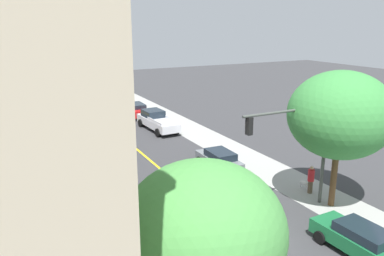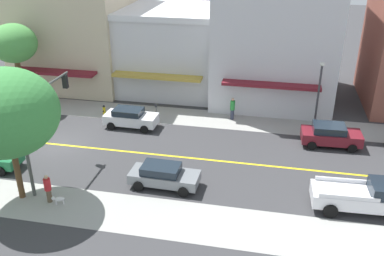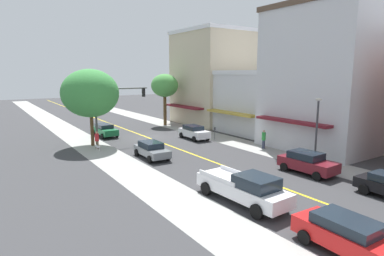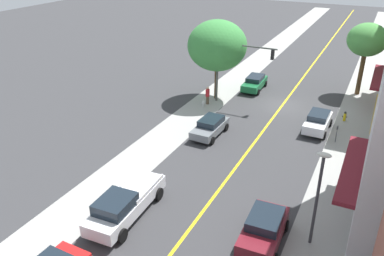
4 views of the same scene
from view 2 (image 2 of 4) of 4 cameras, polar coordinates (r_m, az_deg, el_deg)
ground_plane at (r=32.52m, az=-17.27°, el=-2.16°), size 140.00×140.00×0.00m
sidewalk_left at (r=38.03m, az=-12.56°, el=2.47°), size 3.47×126.00×0.01m
sidewalk_right at (r=27.60m, az=-23.84°, el=-8.50°), size 3.47×126.00×0.01m
road_centerline_stripe at (r=32.52m, az=-17.27°, el=-2.16°), size 0.20×126.00×0.00m
pale_office_building at (r=44.07m, az=-15.29°, el=14.51°), size 11.61×10.68×13.53m
tan_rowhouse at (r=41.41m, az=-2.82°, el=10.58°), size 10.46×10.66×7.73m
corner_shop_building at (r=39.49m, az=11.34°, el=13.97°), size 12.66×10.54×13.86m
street_tree_left_near at (r=38.95m, az=-22.81°, el=10.36°), size 3.83×3.83×7.30m
street_tree_right_corner at (r=24.84m, az=-23.75°, el=1.87°), size 5.71×5.71×7.83m
fire_hydrant at (r=36.63m, az=-11.72°, el=2.38°), size 0.44×0.24×0.88m
parking_meter at (r=34.85m, az=-4.84°, el=2.50°), size 0.12×0.18×1.40m
traffic_light_mast at (r=26.55m, az=-19.76°, el=1.35°), size 5.80×0.32×6.30m
street_lamp at (r=33.26m, az=16.69°, el=5.07°), size 0.70×0.36×5.49m
maroon_sedan_left_curb at (r=32.24m, az=18.10°, el=-0.86°), size 2.26×4.27×1.60m
white_sedan_left_curb at (r=33.86m, az=-8.25°, el=1.40°), size 2.02×4.18×1.53m
grey_sedan_right_curb at (r=25.99m, az=-3.83°, el=-6.34°), size 2.03×4.26×1.43m
white_pickup_truck at (r=25.74m, az=23.05°, el=-8.49°), size 2.42×6.18×1.84m
pedestrian_green_shirt at (r=34.99m, az=5.45°, el=2.67°), size 0.39×0.39×1.86m
pedestrian_red_shirt at (r=25.79m, az=-18.79°, el=-7.64°), size 0.40×0.40×1.77m
small_dog at (r=25.67m, az=-17.51°, el=-9.10°), size 0.44×0.74×0.55m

